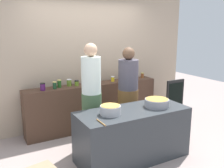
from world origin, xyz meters
TOP-DOWN VIEW (x-y plane):
  - ground at (0.00, 0.00)m, footprint 12.00×12.00m
  - storefront_wall at (0.00, 1.45)m, footprint 4.80×0.12m
  - display_shelf at (0.00, 1.10)m, footprint 2.70×0.36m
  - prep_table at (0.00, -0.30)m, footprint 1.70×0.70m
  - preserve_jar_0 at (-0.99, 1.06)m, footprint 0.09×0.09m
  - preserve_jar_1 at (-0.78, 1.06)m, footprint 0.07×0.07m
  - preserve_jar_2 at (-0.67, 1.13)m, footprint 0.08×0.08m
  - preserve_jar_3 at (-0.48, 1.15)m, footprint 0.09×0.09m
  - preserve_jar_4 at (-0.35, 1.10)m, footprint 0.08×0.08m
  - preserve_jar_5 at (-0.11, 1.07)m, footprint 0.08×0.08m
  - preserve_jar_6 at (0.44, 1.12)m, footprint 0.07×0.07m
  - preserve_jar_7 at (0.64, 1.08)m, footprint 0.09×0.09m
  - preserve_jar_8 at (0.80, 1.04)m, footprint 0.08×0.08m
  - preserve_jar_9 at (0.95, 1.07)m, footprint 0.07×0.07m
  - preserve_jar_10 at (1.20, 1.14)m, footprint 0.07×0.07m
  - cooking_pot_left at (-0.39, -0.31)m, footprint 0.29×0.29m
  - cooking_pot_center at (0.41, -0.34)m, footprint 0.38×0.38m
  - wooden_spoon at (-0.65, -0.54)m, footprint 0.02×0.25m
  - cook_with_tongs at (-0.40, 0.30)m, footprint 0.32×0.32m
  - cook_in_cap at (0.40, 0.48)m, footprint 0.38×0.38m
  - chalkboard_sign at (1.66, 0.59)m, footprint 0.45×0.05m

SIDE VIEW (x-z plane):
  - ground at x=0.00m, z-range 0.00..0.00m
  - prep_table at x=0.00m, z-range 0.00..0.78m
  - display_shelf at x=0.00m, z-range 0.00..0.90m
  - chalkboard_sign at x=1.66m, z-range 0.01..0.91m
  - cook_in_cap at x=0.40m, z-range -0.08..1.56m
  - wooden_spoon at x=-0.65m, z-range 0.78..0.80m
  - cook_with_tongs at x=-0.40m, z-range -0.07..1.68m
  - cooking_pot_center at x=0.41m, z-range 0.78..0.91m
  - cooking_pot_left at x=-0.39m, z-range 0.78..0.92m
  - preserve_jar_4 at x=-0.35m, z-range 0.90..1.01m
  - preserve_jar_6 at x=0.44m, z-range 0.90..1.01m
  - preserve_jar_10 at x=1.20m, z-range 0.90..1.01m
  - preserve_jar_7 at x=0.64m, z-range 0.90..1.02m
  - preserve_jar_5 at x=-0.11m, z-range 0.90..1.02m
  - preserve_jar_9 at x=0.95m, z-range 0.90..1.02m
  - preserve_jar_3 at x=-0.48m, z-range 0.90..1.03m
  - preserve_jar_0 at x=-0.99m, z-range 0.90..1.04m
  - preserve_jar_1 at x=-0.78m, z-range 0.90..1.04m
  - preserve_jar_8 at x=0.80m, z-range 0.90..1.05m
  - preserve_jar_2 at x=-0.67m, z-range 0.90..1.05m
  - storefront_wall at x=0.00m, z-range 0.00..3.00m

